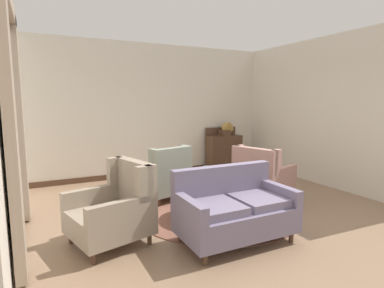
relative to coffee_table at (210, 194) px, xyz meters
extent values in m
plane|color=#896B51|center=(0.24, -0.10, -0.37)|extent=(8.80, 8.80, 0.00)
cube|color=silver|center=(0.24, 3.04, 1.16)|extent=(5.87, 0.08, 3.07)
cube|color=silver|center=(-2.62, 0.84, 1.16)|extent=(0.08, 4.40, 3.07)
cube|color=silver|center=(3.10, 0.84, 1.16)|extent=(0.08, 4.40, 3.07)
cube|color=#4C3323|center=(0.24, 2.99, -0.31)|extent=(5.71, 0.03, 0.12)
cylinder|color=brown|center=(0.24, 0.20, -0.37)|extent=(2.61, 2.61, 0.01)
cube|color=silver|center=(-2.56, 0.26, 1.05)|extent=(0.03, 1.45, 2.60)
cube|color=white|center=(-2.54, 0.26, 1.05)|extent=(0.02, 1.53, 2.68)
cube|color=white|center=(-2.54, 0.26, 1.05)|extent=(0.02, 0.04, 2.60)
cube|color=white|center=(-2.54, 0.26, 1.05)|extent=(0.02, 1.45, 0.04)
cube|color=tan|center=(-2.50, -0.65, 1.10)|extent=(0.10, 0.32, 2.90)
cube|color=tan|center=(-2.50, 1.16, 1.10)|extent=(0.10, 0.32, 2.90)
cube|color=tan|center=(-2.50, 0.26, 2.51)|extent=(0.10, 2.13, 0.20)
cylinder|color=#4C3323|center=(0.00, 0.00, 0.05)|extent=(0.95, 0.95, 0.04)
cylinder|color=#4C3323|center=(0.00, 0.00, -0.15)|extent=(0.10, 0.10, 0.37)
cube|color=#4C3323|center=(0.22, 0.01, -0.34)|extent=(0.28, 0.07, 0.07)
cube|color=#4C3323|center=(-0.13, 0.17, -0.34)|extent=(0.22, 0.26, 0.07)
cube|color=#4C3323|center=(-0.10, -0.20, -0.34)|extent=(0.18, 0.28, 0.07)
cylinder|color=#4C7A66|center=(-0.04, 0.01, 0.08)|extent=(0.10, 0.10, 0.02)
ellipsoid|color=#4C7A66|center=(-0.04, 0.01, 0.20)|extent=(0.18, 0.18, 0.20)
cylinder|color=#4C7A66|center=(-0.04, 0.01, 0.36)|extent=(0.09, 0.09, 0.12)
torus|color=#4C7A66|center=(-0.04, 0.01, 0.41)|extent=(0.14, 0.14, 0.02)
cube|color=slate|center=(-0.12, -0.87, -0.08)|extent=(1.44, 0.80, 0.31)
cube|color=slate|center=(-0.12, -0.54, 0.31)|extent=(1.44, 0.14, 0.47)
cube|color=slate|center=(-0.43, -0.91, 0.13)|extent=(0.58, 0.60, 0.10)
cube|color=slate|center=(0.20, -0.91, 0.13)|extent=(0.58, 0.60, 0.10)
cube|color=slate|center=(-0.78, -0.92, 0.19)|extent=(0.11, 0.70, 0.21)
cube|color=slate|center=(0.55, -0.92, 0.19)|extent=(0.11, 0.70, 0.21)
cylinder|color=#4C3323|center=(-0.74, -1.19, -0.30)|extent=(0.06, 0.06, 0.14)
cylinder|color=#4C3323|center=(0.50, -1.18, -0.30)|extent=(0.06, 0.06, 0.14)
cylinder|color=#4C3323|center=(-0.74, -0.55, -0.30)|extent=(0.06, 0.06, 0.14)
cylinder|color=#4C3323|center=(0.50, -0.55, -0.30)|extent=(0.06, 0.06, 0.14)
cube|color=gray|center=(-0.30, 1.21, -0.10)|extent=(0.94, 0.96, 0.26)
cube|color=gray|center=(-0.22, 0.89, 0.31)|extent=(0.77, 0.33, 0.57)
cube|color=gray|center=(0.08, 1.06, 0.38)|extent=(0.15, 0.22, 0.43)
cube|color=gray|center=(-0.56, 0.90, 0.38)|extent=(0.15, 0.22, 0.43)
cube|color=gray|center=(0.01, 1.34, 0.12)|extent=(0.27, 0.70, 0.19)
cube|color=gray|center=(-0.63, 1.18, 0.12)|extent=(0.27, 0.70, 0.19)
cylinder|color=#4C3323|center=(-0.09, 1.59, -0.30)|extent=(0.06, 0.06, 0.14)
cylinder|color=#4C3323|center=(-0.67, 1.44, -0.30)|extent=(0.06, 0.06, 0.14)
cylinder|color=#4C3323|center=(0.07, 0.98, -0.30)|extent=(0.06, 0.06, 0.14)
cylinder|color=#4C3323|center=(-0.51, 0.83, -0.30)|extent=(0.06, 0.06, 0.14)
cube|color=gray|center=(-1.55, -0.21, -0.09)|extent=(1.07, 1.03, 0.29)
cube|color=gray|center=(-1.19, -0.11, 0.35)|extent=(0.35, 0.84, 0.57)
cube|color=gray|center=(-1.37, 0.22, 0.42)|extent=(0.22, 0.15, 0.43)
cube|color=gray|center=(-1.18, -0.49, 0.42)|extent=(0.22, 0.15, 0.43)
cube|color=gray|center=(-1.69, 0.13, 0.17)|extent=(0.79, 0.30, 0.21)
cube|color=gray|center=(-1.50, -0.57, 0.17)|extent=(0.79, 0.30, 0.21)
cylinder|color=#4C3323|center=(-1.98, 0.02, -0.30)|extent=(0.06, 0.06, 0.14)
cylinder|color=#4C3323|center=(-1.81, -0.62, -0.30)|extent=(0.06, 0.06, 0.14)
cylinder|color=#4C3323|center=(-1.28, 0.21, -0.30)|extent=(0.06, 0.06, 0.14)
cylinder|color=#4C3323|center=(-1.11, -0.44, -0.30)|extent=(0.06, 0.06, 0.14)
cube|color=tan|center=(1.27, 0.29, -0.09)|extent=(1.02, 1.04, 0.28)
cube|color=tan|center=(0.95, 0.19, 0.33)|extent=(0.39, 0.83, 0.56)
cube|color=tan|center=(1.15, -0.13, 0.40)|extent=(0.22, 0.16, 0.43)
cube|color=tan|center=(0.93, 0.56, 0.40)|extent=(0.22, 0.16, 0.43)
cube|color=tan|center=(1.43, -0.05, 0.16)|extent=(0.70, 0.31, 0.24)
cube|color=tan|center=(1.20, 0.65, 0.16)|extent=(0.70, 0.31, 0.24)
cylinder|color=#4C3323|center=(1.67, 0.07, -0.30)|extent=(0.06, 0.06, 0.14)
cylinder|color=#4C3323|center=(1.47, 0.70, -0.30)|extent=(0.06, 0.06, 0.14)
cylinder|color=#4C3323|center=(1.06, -0.13, -0.30)|extent=(0.06, 0.06, 0.14)
cylinder|color=#4C3323|center=(0.86, 0.51, -0.30)|extent=(0.06, 0.06, 0.14)
cylinder|color=#4C3323|center=(1.69, 0.86, 0.28)|extent=(0.47, 0.47, 0.03)
cylinder|color=#4C3323|center=(1.69, 0.86, -0.06)|extent=(0.07, 0.07, 0.64)
cylinder|color=#4C3323|center=(1.69, 0.86, -0.35)|extent=(0.30, 0.30, 0.04)
cube|color=#4C3323|center=(1.98, 2.74, 0.12)|extent=(0.89, 0.38, 0.78)
cube|color=#4C3323|center=(1.98, 2.91, 0.61)|extent=(0.89, 0.04, 0.20)
cube|color=#4C3323|center=(1.59, 2.60, -0.32)|extent=(0.06, 0.06, 0.10)
cube|color=#4C3323|center=(2.38, 2.60, -0.32)|extent=(0.06, 0.06, 0.10)
cube|color=#4C3323|center=(1.59, 2.88, -0.32)|extent=(0.06, 0.06, 0.10)
cube|color=#4C3323|center=(2.38, 2.88, -0.32)|extent=(0.06, 0.06, 0.10)
cube|color=#4C3323|center=(1.98, 2.72, 0.58)|extent=(0.24, 0.24, 0.14)
cone|color=#B28942|center=(2.04, 2.64, 0.79)|extent=(0.44, 0.49, 0.41)
camera|label=1|loc=(-2.27, -3.95, 1.39)|focal=29.09mm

